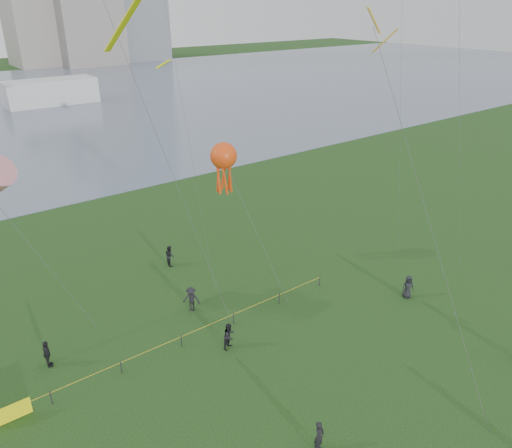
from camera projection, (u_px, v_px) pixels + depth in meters
ground_plane at (376, 433)px, 25.13m from camera, size 400.00×400.00×0.00m
building_mid at (82, 2)px, 159.98m from camera, size 20.00×20.00×38.00m
building_low at (34, 20)px, 158.62m from camera, size 16.00×18.00×28.00m
pavilion_right at (50, 92)px, 102.75m from camera, size 18.00×7.00×5.00m
fence at (85, 381)px, 27.78m from camera, size 24.07×0.07×1.05m
spectator_a at (229, 336)px, 30.94m from camera, size 1.04×0.93×1.77m
spectator_b at (191, 299)px, 34.68m from camera, size 1.32×1.32×1.83m
spectator_c at (47, 354)px, 29.38m from camera, size 0.60×1.09×1.76m
spectator_d at (408, 287)px, 36.26m from camera, size 1.02×0.92×1.75m
spectator_f at (319, 437)px, 23.84m from camera, size 0.74×0.61×1.74m
spectator_g at (170, 256)px, 40.70m from camera, size 0.80×0.95×1.73m
kite_octopus at (224, 157)px, 37.18m from camera, size 2.02×8.86×10.34m
kite_delta at (380, 40)px, 26.86m from camera, size 2.86×12.43×19.60m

